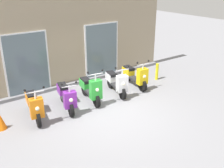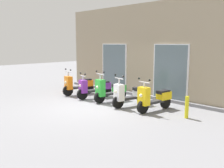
{
  "view_description": "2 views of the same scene",
  "coord_description": "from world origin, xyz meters",
  "px_view_note": "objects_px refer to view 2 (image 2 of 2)",
  "views": [
    {
      "loc": [
        -4.35,
        -6.06,
        4.1
      ],
      "look_at": [
        0.68,
        0.93,
        0.54
      ],
      "focal_mm": 42.56,
      "sensor_mm": 36.0,
      "label": 1
    },
    {
      "loc": [
        7.16,
        -5.78,
        2.34
      ],
      "look_at": [
        0.37,
        0.86,
        0.8
      ],
      "focal_mm": 40.92,
      "sensor_mm": 36.0,
      "label": 2
    }
  ],
  "objects_px": {
    "scooter_white": "(130,94)",
    "scooter_yellow": "(154,98)",
    "curb_bollard": "(187,107)",
    "scooter_purple": "(94,88)",
    "scooter_green": "(110,90)",
    "scooter_orange": "(78,85)",
    "traffic_cone": "(66,86)"
  },
  "relations": [
    {
      "from": "scooter_orange",
      "to": "traffic_cone",
      "type": "height_order",
      "value": "scooter_orange"
    },
    {
      "from": "scooter_purple",
      "to": "scooter_green",
      "type": "bearing_deg",
      "value": 0.8
    },
    {
      "from": "scooter_purple",
      "to": "scooter_green",
      "type": "xyz_separation_m",
      "value": [
        0.94,
        0.01,
        0.03
      ]
    },
    {
      "from": "scooter_white",
      "to": "curb_bollard",
      "type": "distance_m",
      "value": 2.24
    },
    {
      "from": "scooter_purple",
      "to": "curb_bollard",
      "type": "bearing_deg",
      "value": 2.13
    },
    {
      "from": "scooter_white",
      "to": "curb_bollard",
      "type": "xyz_separation_m",
      "value": [
        2.23,
        0.16,
        -0.11
      ]
    },
    {
      "from": "scooter_purple",
      "to": "scooter_yellow",
      "type": "height_order",
      "value": "scooter_yellow"
    },
    {
      "from": "scooter_yellow",
      "to": "traffic_cone",
      "type": "xyz_separation_m",
      "value": [
        -5.13,
        -0.16,
        -0.19
      ]
    },
    {
      "from": "scooter_orange",
      "to": "scooter_white",
      "type": "distance_m",
      "value": 3.12
    },
    {
      "from": "scooter_orange",
      "to": "scooter_white",
      "type": "height_order",
      "value": "scooter_white"
    },
    {
      "from": "scooter_purple",
      "to": "traffic_cone",
      "type": "relative_size",
      "value": 3.06
    },
    {
      "from": "traffic_cone",
      "to": "scooter_purple",
      "type": "bearing_deg",
      "value": 0.93
    },
    {
      "from": "scooter_white",
      "to": "curb_bollard",
      "type": "height_order",
      "value": "scooter_white"
    },
    {
      "from": "curb_bollard",
      "to": "scooter_green",
      "type": "bearing_deg",
      "value": -177.5
    },
    {
      "from": "scooter_yellow",
      "to": "curb_bollard",
      "type": "bearing_deg",
      "value": 1.42
    },
    {
      "from": "scooter_purple",
      "to": "scooter_green",
      "type": "relative_size",
      "value": 1.06
    },
    {
      "from": "scooter_purple",
      "to": "scooter_green",
      "type": "height_order",
      "value": "scooter_green"
    },
    {
      "from": "scooter_white",
      "to": "traffic_cone",
      "type": "distance_m",
      "value": 4.14
    },
    {
      "from": "scooter_orange",
      "to": "scooter_purple",
      "type": "bearing_deg",
      "value": 2.26
    },
    {
      "from": "scooter_orange",
      "to": "scooter_yellow",
      "type": "bearing_deg",
      "value": 2.38
    },
    {
      "from": "scooter_yellow",
      "to": "curb_bollard",
      "type": "height_order",
      "value": "scooter_yellow"
    },
    {
      "from": "curb_bollard",
      "to": "scooter_white",
      "type": "bearing_deg",
      "value": -175.85
    },
    {
      "from": "scooter_green",
      "to": "scooter_white",
      "type": "bearing_deg",
      "value": -0.86
    },
    {
      "from": "scooter_orange",
      "to": "curb_bollard",
      "type": "relative_size",
      "value": 2.17
    },
    {
      "from": "scooter_purple",
      "to": "scooter_green",
      "type": "distance_m",
      "value": 0.94
    },
    {
      "from": "scooter_white",
      "to": "traffic_cone",
      "type": "height_order",
      "value": "scooter_white"
    },
    {
      "from": "scooter_white",
      "to": "scooter_yellow",
      "type": "distance_m",
      "value": 1.01
    },
    {
      "from": "curb_bollard",
      "to": "traffic_cone",
      "type": "height_order",
      "value": "curb_bollard"
    },
    {
      "from": "scooter_purple",
      "to": "scooter_white",
      "type": "bearing_deg",
      "value": -0.09
    },
    {
      "from": "scooter_purple",
      "to": "scooter_white",
      "type": "distance_m",
      "value": 2.03
    },
    {
      "from": "scooter_green",
      "to": "curb_bollard",
      "type": "relative_size",
      "value": 2.15
    },
    {
      "from": "scooter_green",
      "to": "traffic_cone",
      "type": "distance_m",
      "value": 3.04
    }
  ]
}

